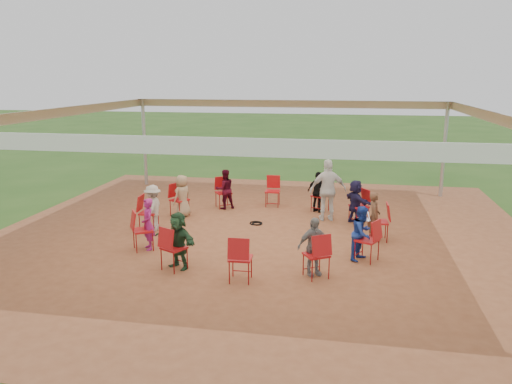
% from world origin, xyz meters
% --- Properties ---
extents(ground, '(80.00, 80.00, 0.00)m').
position_xyz_m(ground, '(0.00, 0.00, 0.00)').
color(ground, '#2A4D18').
rests_on(ground, ground).
extents(dirt_patch, '(13.00, 13.00, 0.00)m').
position_xyz_m(dirt_patch, '(0.00, 0.00, 0.01)').
color(dirt_patch, brown).
rests_on(dirt_patch, ground).
extents(tent, '(10.33, 10.33, 3.00)m').
position_xyz_m(tent, '(0.00, 0.00, 2.37)').
color(tent, '#B2B2B7').
rests_on(tent, ground).
extents(chair_0, '(0.46, 0.44, 0.90)m').
position_xyz_m(chair_0, '(2.80, 0.12, 0.45)').
color(chair_0, '#B41115').
rests_on(chair_0, ground).
extents(chair_1, '(0.60, 0.59, 0.90)m').
position_xyz_m(chair_1, '(2.36, 1.50, 0.45)').
color(chair_1, '#B41115').
rests_on(chair_1, ground).
extents(chair_2, '(0.58, 0.58, 0.90)m').
position_xyz_m(chair_2, '(1.30, 2.48, 0.45)').
color(chair_2, '#B41115').
rests_on(chair_2, ground).
extents(chair_3, '(0.44, 0.46, 0.90)m').
position_xyz_m(chair_3, '(-0.12, 2.80, 0.45)').
color(chair_3, '#B41115').
rests_on(chair_3, ground).
extents(chair_4, '(0.59, 0.60, 0.90)m').
position_xyz_m(chair_4, '(-1.50, 2.36, 0.45)').
color(chair_4, '#B41115').
rests_on(chair_4, ground).
extents(chair_5, '(0.58, 0.58, 0.90)m').
position_xyz_m(chair_5, '(-2.48, 1.30, 0.45)').
color(chair_5, '#B41115').
rests_on(chair_5, ground).
extents(chair_6, '(0.46, 0.44, 0.90)m').
position_xyz_m(chair_6, '(-2.80, -0.12, 0.45)').
color(chair_6, '#B41115').
rests_on(chair_6, ground).
extents(chair_7, '(0.60, 0.59, 0.90)m').
position_xyz_m(chair_7, '(-2.36, -1.50, 0.45)').
color(chair_7, '#B41115').
rests_on(chair_7, ground).
extents(chair_8, '(0.58, 0.58, 0.90)m').
position_xyz_m(chair_8, '(-1.30, -2.48, 0.45)').
color(chair_8, '#B41115').
rests_on(chair_8, ground).
extents(chair_9, '(0.44, 0.46, 0.90)m').
position_xyz_m(chair_9, '(0.12, -2.80, 0.45)').
color(chair_9, '#B41115').
rests_on(chair_9, ground).
extents(chair_10, '(0.59, 0.60, 0.90)m').
position_xyz_m(chair_10, '(1.50, -2.36, 0.45)').
color(chair_10, '#B41115').
rests_on(chair_10, ground).
extents(chair_11, '(0.58, 0.58, 0.90)m').
position_xyz_m(chair_11, '(2.48, -1.30, 0.45)').
color(chair_11, '#B41115').
rests_on(chair_11, ground).
extents(person_seated_0, '(0.29, 0.43, 1.16)m').
position_xyz_m(person_seated_0, '(2.68, 0.11, 0.58)').
color(person_seated_0, brown).
rests_on(person_seated_0, ground).
extents(person_seated_1, '(0.91, 1.12, 1.16)m').
position_xyz_m(person_seated_1, '(2.26, 1.44, 0.58)').
color(person_seated_1, '#1E1A40').
rests_on(person_seated_1, ground).
extents(person_seated_2, '(0.76, 0.62, 1.16)m').
position_xyz_m(person_seated_2, '(1.24, 2.38, 0.58)').
color(person_seated_2, black).
rests_on(person_seated_2, ground).
extents(person_seated_3, '(0.65, 0.57, 1.16)m').
position_xyz_m(person_seated_3, '(-1.44, 2.26, 0.58)').
color(person_seated_3, '#3C0715').
rests_on(person_seated_3, ground).
extents(person_seated_4, '(0.54, 0.65, 1.16)m').
position_xyz_m(person_seated_4, '(-2.38, 1.24, 0.58)').
color(person_seated_4, '#9E815E').
rests_on(person_seated_4, ground).
extents(person_seated_5, '(0.40, 0.76, 1.16)m').
position_xyz_m(person_seated_5, '(-2.68, -0.11, 0.58)').
color(person_seated_5, '#A9A295').
rests_on(person_seated_5, ground).
extents(person_seated_6, '(0.46, 0.50, 1.16)m').
position_xyz_m(person_seated_6, '(-2.26, -1.44, 0.58)').
color(person_seated_6, '#971E6F').
rests_on(person_seated_6, ground).
extents(person_seated_7, '(1.14, 0.85, 1.16)m').
position_xyz_m(person_seated_7, '(-1.24, -2.38, 0.58)').
color(person_seated_7, '#22472B').
rests_on(person_seated_7, ground).
extents(person_seated_8, '(0.76, 0.66, 1.16)m').
position_xyz_m(person_seated_8, '(1.44, -2.26, 0.58)').
color(person_seated_8, gray).
rests_on(person_seated_8, ground).
extents(person_seated_9, '(0.55, 0.65, 1.16)m').
position_xyz_m(person_seated_9, '(2.38, -1.24, 0.58)').
color(person_seated_9, navy).
rests_on(person_seated_9, ground).
extents(standing_person, '(1.05, 0.69, 1.65)m').
position_xyz_m(standing_person, '(1.54, 1.59, 0.83)').
color(standing_person, silver).
rests_on(standing_person, ground).
extents(cable_coil, '(0.41, 0.41, 0.03)m').
position_xyz_m(cable_coil, '(-0.26, 0.89, 0.02)').
color(cable_coil, black).
rests_on(cable_coil, ground).
extents(laptop, '(0.25, 0.31, 0.21)m').
position_xyz_m(laptop, '(2.51, 0.11, 0.55)').
color(laptop, '#B7B7BC').
rests_on(laptop, ground).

